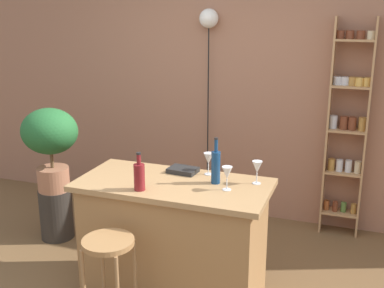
{
  "coord_description": "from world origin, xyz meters",
  "views": [
    {
      "loc": [
        1.19,
        -2.64,
        2.09
      ],
      "look_at": [
        0.05,
        0.55,
        1.11
      ],
      "focal_mm": 45.0,
      "sensor_mm": 36.0,
      "label": 1
    }
  ],
  "objects": [
    {
      "name": "kitchen_counter",
      "position": [
        0.0,
        0.3,
        0.45
      ],
      "size": [
        1.36,
        0.66,
        0.89
      ],
      "color": "#9E7042",
      "rests_on": "ground"
    },
    {
      "name": "wine_glass_left",
      "position": [
        0.18,
        0.54,
        1.01
      ],
      "size": [
        0.07,
        0.07,
        0.16
      ],
      "color": "silver",
      "rests_on": "kitchen_counter"
    },
    {
      "name": "bar_stool",
      "position": [
        -0.22,
        -0.25,
        0.5
      ],
      "size": [
        0.33,
        0.33,
        0.68
      ],
      "color": "#997047",
      "rests_on": "ground"
    },
    {
      "name": "spice_shelf",
      "position": [
        1.09,
        1.79,
        1.04
      ],
      "size": [
        0.35,
        0.17,
        2.0
      ],
      "color": "tan",
      "rests_on": "ground"
    },
    {
      "name": "bottle_sauce_amber",
      "position": [
        -0.16,
        0.09,
        0.99
      ],
      "size": [
        0.08,
        0.08,
        0.26
      ],
      "color": "maroon",
      "rests_on": "kitchen_counter"
    },
    {
      "name": "bottle_wine_red",
      "position": [
        0.28,
        0.38,
        1.02
      ],
      "size": [
        0.06,
        0.06,
        0.33
      ],
      "color": "navy",
      "rests_on": "kitchen_counter"
    },
    {
      "name": "cookbook",
      "position": [
        -0.01,
        0.52,
        0.91
      ],
      "size": [
        0.22,
        0.17,
        0.03
      ],
      "primitive_type": "cube",
      "rotation": [
        0.0,
        0.0,
        -0.09
      ],
      "color": "black",
      "rests_on": "kitchen_counter"
    },
    {
      "name": "potted_plant",
      "position": [
        -1.37,
        0.79,
        0.96
      ],
      "size": [
        0.51,
        0.46,
        0.76
      ],
      "color": "#A86B4C",
      "rests_on": "plant_stool"
    },
    {
      "name": "pendant_globe_light",
      "position": [
        -0.24,
        1.84,
        1.93
      ],
      "size": [
        0.18,
        0.18,
        2.06
      ],
      "color": "black",
      "rests_on": "ground"
    },
    {
      "name": "wine_glass_right",
      "position": [
        0.56,
        0.47,
        1.01
      ],
      "size": [
        0.07,
        0.07,
        0.16
      ],
      "color": "silver",
      "rests_on": "kitchen_counter"
    },
    {
      "name": "wine_glass_center",
      "position": [
        0.39,
        0.29,
        1.01
      ],
      "size": [
        0.07,
        0.07,
        0.16
      ],
      "color": "silver",
      "rests_on": "kitchen_counter"
    },
    {
      "name": "back_wall",
      "position": [
        0.0,
        1.95,
        1.4
      ],
      "size": [
        6.4,
        0.1,
        2.8
      ],
      "primitive_type": "cube",
      "color": "#9E6B51",
      "rests_on": "ground"
    },
    {
      "name": "plant_stool",
      "position": [
        -1.37,
        0.79,
        0.23
      ],
      "size": [
        0.3,
        0.3,
        0.47
      ],
      "primitive_type": "cylinder",
      "color": "#2D2823",
      "rests_on": "ground"
    }
  ]
}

